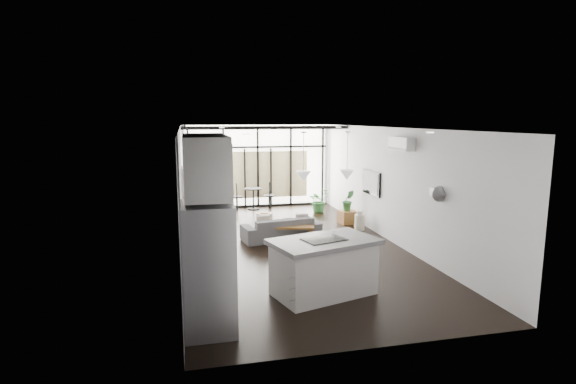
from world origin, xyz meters
name	(u,v)px	position (x,y,z in m)	size (l,w,h in m)	color
floor	(291,245)	(0.00, 0.00, 0.00)	(5.00, 10.00, 0.00)	black
ceiling	(291,128)	(0.00, 0.00, 2.80)	(5.00, 10.00, 0.00)	white
wall_left	(182,192)	(-2.50, 0.00, 1.40)	(0.02, 10.00, 2.80)	white
wall_right	(389,184)	(2.50, 0.00, 1.40)	(0.02, 10.00, 2.80)	white
wall_back	(257,166)	(0.00, 5.00, 1.40)	(5.00, 0.02, 2.80)	white
wall_front	(380,246)	(0.00, -5.00, 1.40)	(5.00, 0.02, 2.80)	white
glazing	(258,166)	(0.00, 4.88, 1.40)	(5.00, 0.20, 2.80)	black
skylight	(262,126)	(0.00, 4.00, 2.77)	(4.70, 1.90, 0.06)	white
neighbour_building	(258,175)	(0.00, 4.95, 1.10)	(3.50, 0.02, 1.60)	beige
island	(324,267)	(-0.14, -3.06, 0.49)	(1.79, 1.06, 0.98)	silver
cooktop	(324,239)	(-0.14, -3.06, 0.98)	(0.70, 0.47, 0.01)	black
fridge	(209,267)	(-2.13, -3.95, 0.93)	(0.72, 0.90, 1.86)	#9F9EA4
appliance_column	(210,227)	(-2.05, -3.15, 1.32)	(0.68, 0.72, 2.65)	silver
upper_cabinets	(205,165)	(-2.12, -3.50, 2.35)	(0.62, 1.75, 0.86)	silver
pendant_left	(303,176)	(-0.40, -2.65, 2.02)	(0.26, 0.26, 0.18)	white
pendant_right	(347,175)	(0.40, -2.65, 2.02)	(0.26, 0.26, 0.18)	white
sofa	(281,224)	(-0.11, 0.58, 0.38)	(1.96, 0.57, 0.77)	#535356
console_bench	(288,234)	(-0.03, 0.24, 0.21)	(1.29, 0.32, 0.42)	brown
pouf	(264,219)	(-0.28, 2.09, 0.18)	(0.46, 0.46, 0.37)	beige
crate	(348,217)	(2.15, 1.87, 0.18)	(0.48, 0.48, 0.36)	brown
plant_tall	(319,203)	(1.78, 3.57, 0.30)	(0.68, 0.76, 0.59)	#2D6930
plant_crate	(348,206)	(2.15, 1.87, 0.50)	(0.34, 0.63, 0.28)	#2D6930
milk_can	(360,220)	(2.17, 1.02, 0.27)	(0.27, 0.27, 0.54)	beige
bistro_set	(253,199)	(-0.23, 4.47, 0.35)	(1.48, 0.59, 0.71)	black
tv	(371,183)	(2.46, 1.00, 1.30)	(0.05, 1.10, 0.65)	black
ac_unit	(401,144)	(2.38, -0.80, 2.45)	(0.22, 0.90, 0.30)	silver
framed_art	(183,188)	(-2.47, -0.50, 1.55)	(0.04, 0.70, 0.90)	black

